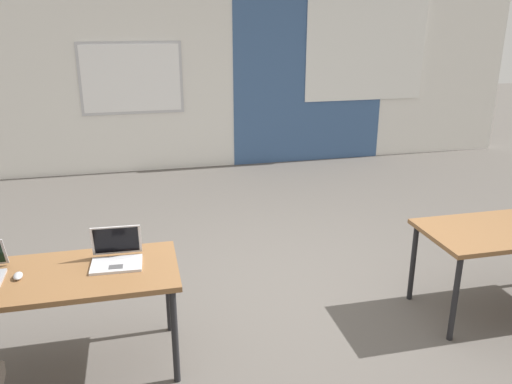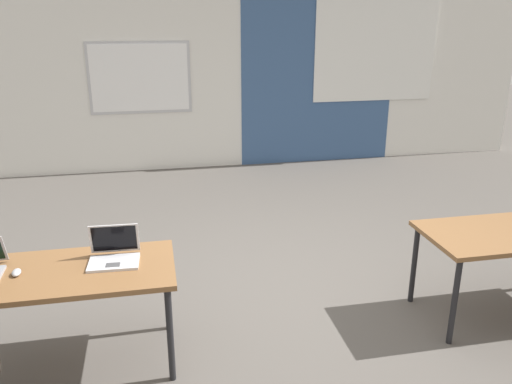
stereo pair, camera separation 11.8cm
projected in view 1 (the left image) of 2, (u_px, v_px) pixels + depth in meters
The scene contains 5 objects.
ground_plane at pixel (286, 295), 4.48m from camera, with size 24.00×24.00×0.00m.
back_wall_assembly at pixel (213, 75), 7.89m from camera, with size 10.00×0.27×2.80m.
desk_near_left at pixel (53, 283), 3.34m from camera, with size 1.60×0.70×0.72m.
laptop_near_left_inner at pixel (116, 256), 3.46m from camera, with size 0.34×0.29×0.23m.
mouse_near_left_end at pixel (18, 276), 3.27m from camera, with size 0.06×0.10×0.03m.
Camera 1 is at (-1.15, -3.78, 2.30)m, focal length 36.37 mm.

